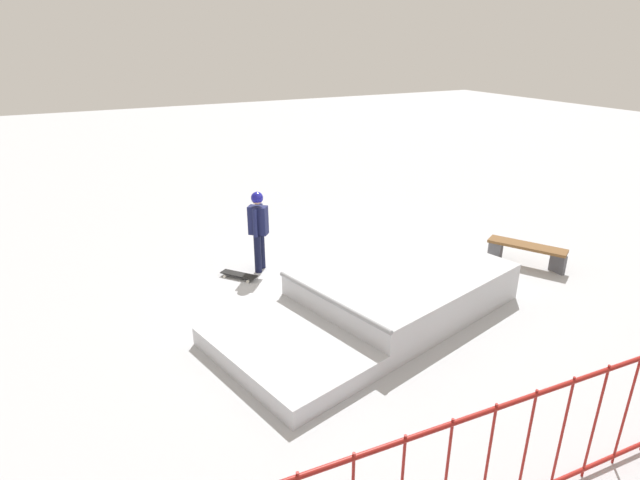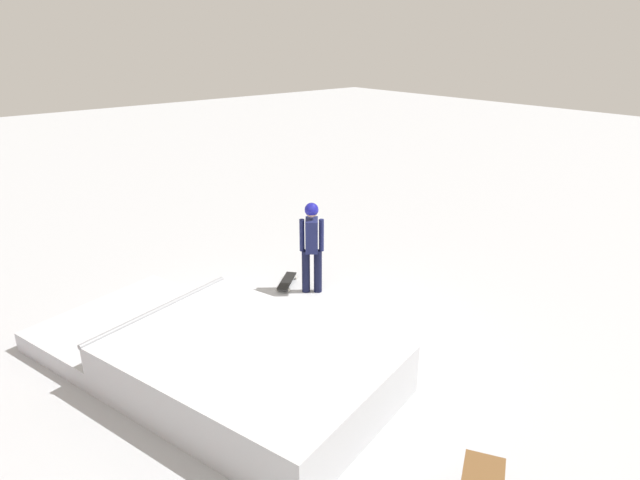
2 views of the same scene
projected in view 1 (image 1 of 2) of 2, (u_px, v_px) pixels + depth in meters
ground_plane at (341, 280)px, 10.42m from camera, size 60.00×60.00×0.00m
skate_ramp at (385, 296)px, 9.13m from camera, size 5.87×3.84×0.74m
skater at (258, 225)px, 10.53m from camera, size 0.43×0.41×1.73m
skateboard at (239, 275)px, 10.50m from camera, size 0.66×0.75×0.09m
perimeter_fence at (595, 422)px, 5.50m from camera, size 9.83×0.59×1.50m
park_bench at (527, 250)px, 10.99m from camera, size 1.13×1.59×0.48m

